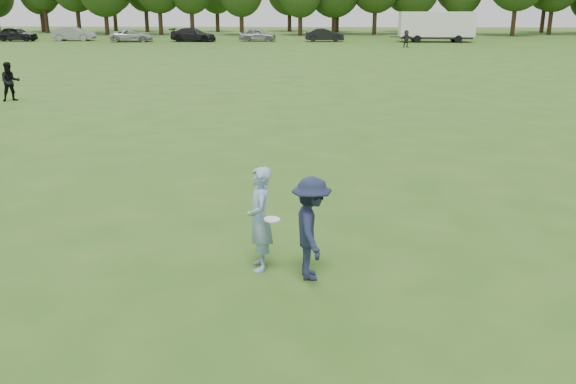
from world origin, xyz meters
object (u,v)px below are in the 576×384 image
at_px(car_d, 193,35).
at_px(cargo_trailer, 436,25).
at_px(thrower, 260,219).
at_px(car_c, 132,36).
at_px(car_f, 324,35).
at_px(defender, 311,229).
at_px(car_e, 258,35).
at_px(player_far_d, 406,39).
at_px(player_far_a, 10,82).
at_px(car_a, 16,34).
at_px(car_b, 74,34).

distance_m(car_d, cargo_trailer, 26.81).
distance_m(thrower, car_c, 62.14).
distance_m(car_d, car_f, 14.59).
relative_size(defender, car_f, 0.40).
bearing_deg(car_f, car_e, 85.32).
distance_m(defender, player_far_d, 52.94).
xyz_separation_m(player_far_d, cargo_trailer, (4.35, 8.21, 0.94)).
distance_m(car_c, car_f, 21.33).
height_order(player_far_d, cargo_trailer, cargo_trailer).
distance_m(thrower, player_far_a, 21.77).
xyz_separation_m(player_far_a, car_e, (7.08, 43.03, -0.17)).
distance_m(thrower, cargo_trailer, 61.70).
bearing_deg(car_f, cargo_trailer, -94.77).
bearing_deg(player_far_a, car_f, 36.70).
distance_m(car_a, car_e, 27.14).
distance_m(car_c, cargo_trailer, 33.54).
height_order(player_far_a, car_a, player_far_a).
distance_m(player_far_d, car_f, 11.57).
bearing_deg(thrower, car_e, 176.02).
bearing_deg(cargo_trailer, thrower, -102.99).
bearing_deg(cargo_trailer, defender, -102.15).
bearing_deg(car_a, car_e, -84.83).
xyz_separation_m(defender, player_far_a, (-13.76, 17.85, 0.02)).
bearing_deg(car_f, player_far_d, -140.65).
height_order(car_a, car_c, car_a).
distance_m(car_f, cargo_trailer, 12.26).
relative_size(car_c, car_f, 1.10).
xyz_separation_m(car_c, car_d, (6.72, 0.70, 0.08)).
bearing_deg(car_c, cargo_trailer, -94.93).
relative_size(defender, car_c, 0.36).
height_order(car_d, cargo_trailer, cargo_trailer).
distance_m(car_b, cargo_trailer, 40.61).
distance_m(thrower, car_f, 60.42).
xyz_separation_m(player_far_d, car_f, (-7.86, 8.49, -0.12)).
bearing_deg(car_d, car_b, 93.76).
bearing_deg(car_a, car_c, -89.45).
distance_m(car_b, car_d, 13.84).
xyz_separation_m(player_far_a, car_d, (-0.01, 42.13, -0.14)).
relative_size(player_far_d, cargo_trailer, 0.18).
distance_m(car_a, car_d, 20.03).
bearing_deg(car_c, defender, -167.84).
relative_size(car_b, car_c, 1.00).
bearing_deg(thrower, player_far_a, -153.11).
height_order(thrower, car_f, thrower).
height_order(car_b, car_f, car_b).
xyz_separation_m(car_a, car_c, (13.31, -0.57, -0.12)).
distance_m(car_e, cargo_trailer, 19.73).
height_order(car_a, car_e, car_a).
relative_size(car_a, car_c, 0.96).
bearing_deg(player_far_a, thrower, -88.19).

